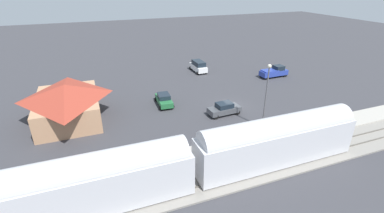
% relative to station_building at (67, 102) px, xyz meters
% --- Properties ---
extents(ground_plane, '(200.00, 200.00, 0.00)m').
position_rel_station_building_xyz_m(ground_plane, '(-4.00, -22.00, -2.54)').
color(ground_plane, '#38383D').
extents(railway_track, '(4.80, 70.00, 0.30)m').
position_rel_station_building_xyz_m(railway_track, '(-18.00, -22.00, -2.45)').
color(railway_track, gray).
rests_on(railway_track, ground).
extents(platform, '(3.20, 46.00, 0.30)m').
position_rel_station_building_xyz_m(platform, '(-14.00, -22.00, -2.39)').
color(platform, '#A8A399').
rests_on(platform, ground).
extents(station_building, '(11.77, 8.33, 4.89)m').
position_rel_station_building_xyz_m(station_building, '(0.00, 0.00, 0.00)').
color(station_building, tan).
rests_on(station_building, ground).
extents(pedestrian_on_platform, '(0.36, 0.36, 1.71)m').
position_rel_station_building_xyz_m(pedestrian_on_platform, '(-14.28, -24.51, -1.26)').
color(pedestrian_on_platform, '#23284C').
rests_on(pedestrian_on_platform, platform).
extents(pedestrian_waiting_far, '(0.36, 0.36, 1.71)m').
position_rel_station_building_xyz_m(pedestrian_waiting_far, '(-14.13, -26.60, -1.26)').
color(pedestrian_waiting_far, brown).
rests_on(pedestrian_waiting_far, platform).
extents(sedan_green, '(4.60, 2.48, 1.74)m').
position_rel_station_building_xyz_m(sedan_green, '(-0.10, -12.95, -1.66)').
color(sedan_green, '#236638').
rests_on(sedan_green, ground).
extents(pickup_blue, '(2.13, 5.46, 2.14)m').
position_rel_station_building_xyz_m(pickup_blue, '(4.80, -36.05, -1.51)').
color(pickup_blue, '#283D9E').
rests_on(pickup_blue, ground).
extents(sedan_charcoal, '(2.09, 4.60, 1.74)m').
position_rel_station_building_xyz_m(sedan_charcoal, '(-6.19, -19.81, -1.66)').
color(sedan_charcoal, '#47494F').
rests_on(sedan_charcoal, ground).
extents(suv_white, '(4.94, 2.48, 2.22)m').
position_rel_station_building_xyz_m(suv_white, '(13.04, -23.86, -1.39)').
color(suv_white, white).
rests_on(suv_white, ground).
extents(light_pole_near_platform, '(0.44, 0.44, 8.24)m').
position_rel_station_building_xyz_m(light_pole_near_platform, '(-11.20, -22.65, 2.60)').
color(light_pole_near_platform, '#515156').
rests_on(light_pole_near_platform, ground).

